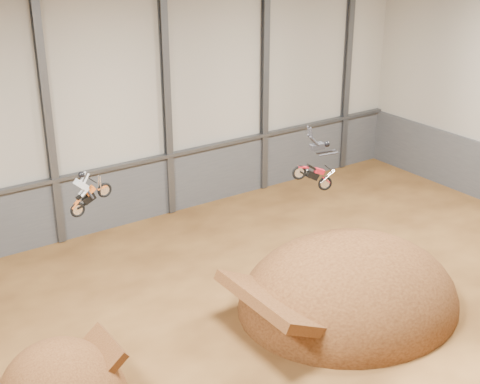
% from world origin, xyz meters
% --- Properties ---
extents(floor, '(40.00, 40.00, 0.00)m').
position_xyz_m(floor, '(0.00, 0.00, 0.00)').
color(floor, '#503015').
rests_on(floor, ground).
extents(back_wall, '(40.00, 0.10, 14.00)m').
position_xyz_m(back_wall, '(0.00, 15.00, 7.00)').
color(back_wall, '#B0A99C').
rests_on(back_wall, ground).
extents(lower_band_back, '(39.80, 0.18, 3.50)m').
position_xyz_m(lower_band_back, '(0.00, 14.90, 1.75)').
color(lower_band_back, '#4D4E54').
rests_on(lower_band_back, ground).
extents(steel_rail, '(39.80, 0.35, 0.20)m').
position_xyz_m(steel_rail, '(0.00, 14.75, 3.55)').
color(steel_rail, '#47494F').
rests_on(steel_rail, lower_band_back).
extents(steel_column_2, '(0.40, 0.36, 13.90)m').
position_xyz_m(steel_column_2, '(-3.33, 14.80, 7.00)').
color(steel_column_2, '#47494F').
rests_on(steel_column_2, ground).
extents(steel_column_3, '(0.40, 0.36, 13.90)m').
position_xyz_m(steel_column_3, '(3.33, 14.80, 7.00)').
color(steel_column_3, '#47494F').
rests_on(steel_column_3, ground).
extents(steel_column_4, '(0.40, 0.36, 13.90)m').
position_xyz_m(steel_column_4, '(10.00, 14.80, 7.00)').
color(steel_column_4, '#47494F').
rests_on(steel_column_4, ground).
extents(steel_column_5, '(0.40, 0.36, 13.90)m').
position_xyz_m(steel_column_5, '(16.67, 14.80, 7.00)').
color(steel_column_5, '#47494F').
rests_on(steel_column_5, ground).
extents(landing_ramp, '(10.29, 9.10, 5.94)m').
position_xyz_m(landing_ramp, '(5.03, 1.61, 0.00)').
color(landing_ramp, '#432310').
rests_on(landing_ramp, ground).
extents(fmx_rider_a, '(2.50, 0.92, 2.36)m').
position_xyz_m(fmx_rider_a, '(-4.53, 6.48, 6.29)').
color(fmx_rider_a, '#D45F1E').
extents(fmx_rider_b, '(3.46, 1.78, 3.23)m').
position_xyz_m(fmx_rider_b, '(3.93, 3.36, 6.56)').
color(fmx_rider_b, red).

